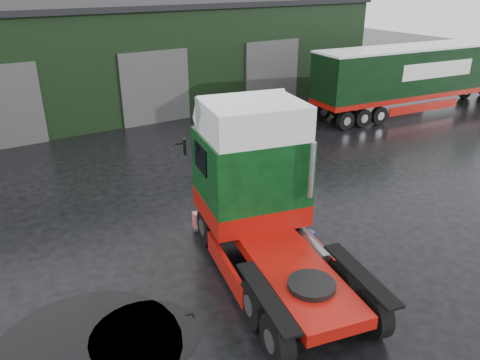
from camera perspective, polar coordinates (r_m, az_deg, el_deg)
name	(u,v)px	position (r m, az deg, el deg)	size (l,w,h in m)	color
ground	(276,239)	(15.18, 4.41, -7.14)	(100.00, 100.00, 0.00)	black
warehouse	(117,52)	(32.24, -14.77, 14.82)	(32.40, 12.40, 6.30)	black
hero_tractor	(280,207)	(12.05, 4.95, -3.24)	(3.18, 7.50, 4.66)	black
lorry_right	(405,81)	(29.84, 19.43, 11.33)	(2.64, 15.26, 4.01)	silver
wash_bucket	(310,236)	(15.13, 8.51, -6.81)	(0.33, 0.33, 0.31)	#061296
tree_back_b	(166,23)	(44.31, -9.03, 18.33)	(4.40, 4.40, 7.50)	black
puddle_0	(145,335)	(11.81, -11.50, -18.06)	(2.61, 2.61, 0.01)	black
puddle_1	(229,172)	(20.04, -1.38, 0.95)	(2.86, 2.86, 0.01)	black
puddle_2	(86,350)	(11.77, -18.25, -19.13)	(4.37, 4.37, 0.01)	black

